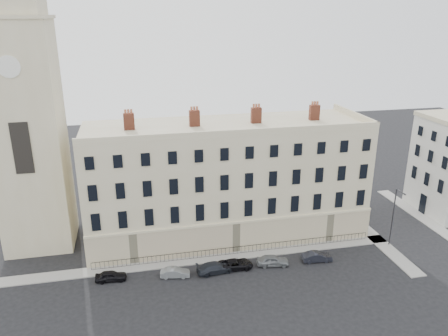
{
  "coord_description": "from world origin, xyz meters",
  "views": [
    {
      "loc": [
        -17.82,
        -40.87,
        28.22
      ],
      "look_at": [
        -6.67,
        10.0,
        9.87
      ],
      "focal_mm": 35.0,
      "sensor_mm": 36.0,
      "label": 1
    }
  ],
  "objects_px": {
    "car_e": "(273,260)",
    "streetlamp": "(394,215)",
    "car_b": "(175,273)",
    "car_c": "(215,268)",
    "car_d": "(235,264)",
    "car_a": "(111,276)",
    "car_f": "(317,257)"
  },
  "relations": [
    {
      "from": "car_e",
      "to": "streetlamp",
      "type": "xyz_separation_m",
      "value": [
        16.3,
        1.28,
        3.7
      ]
    },
    {
      "from": "car_b",
      "to": "car_c",
      "type": "relative_size",
      "value": 0.77
    },
    {
      "from": "car_d",
      "to": "streetlamp",
      "type": "xyz_separation_m",
      "value": [
        20.78,
        1.02,
        3.78
      ]
    },
    {
      "from": "car_a",
      "to": "car_e",
      "type": "relative_size",
      "value": 0.9
    },
    {
      "from": "car_d",
      "to": "car_e",
      "type": "xyz_separation_m",
      "value": [
        4.49,
        -0.26,
        0.08
      ]
    },
    {
      "from": "car_d",
      "to": "streetlamp",
      "type": "height_order",
      "value": "streetlamp"
    },
    {
      "from": "car_b",
      "to": "streetlamp",
      "type": "xyz_separation_m",
      "value": [
        27.9,
        1.23,
        3.81
      ]
    },
    {
      "from": "car_a",
      "to": "car_b",
      "type": "distance_m",
      "value": 7.15
    },
    {
      "from": "car_e",
      "to": "car_c",
      "type": "bearing_deg",
      "value": 99.84
    },
    {
      "from": "car_b",
      "to": "car_c",
      "type": "xyz_separation_m",
      "value": [
        4.63,
        -0.08,
        0.08
      ]
    },
    {
      "from": "car_c",
      "to": "car_f",
      "type": "height_order",
      "value": "car_c"
    },
    {
      "from": "car_a",
      "to": "car_e",
      "type": "bearing_deg",
      "value": -90.33
    },
    {
      "from": "car_b",
      "to": "car_f",
      "type": "relative_size",
      "value": 0.91
    },
    {
      "from": "car_b",
      "to": "car_c",
      "type": "height_order",
      "value": "car_c"
    },
    {
      "from": "car_a",
      "to": "car_f",
      "type": "bearing_deg",
      "value": -90.37
    },
    {
      "from": "car_b",
      "to": "car_f",
      "type": "height_order",
      "value": "car_f"
    },
    {
      "from": "car_c",
      "to": "car_d",
      "type": "bearing_deg",
      "value": -89.98
    },
    {
      "from": "car_e",
      "to": "streetlamp",
      "type": "relative_size",
      "value": 0.49
    },
    {
      "from": "car_b",
      "to": "car_c",
      "type": "distance_m",
      "value": 4.64
    },
    {
      "from": "car_c",
      "to": "streetlamp",
      "type": "xyz_separation_m",
      "value": [
        23.27,
        1.3,
        3.73
      ]
    },
    {
      "from": "car_d",
      "to": "car_f",
      "type": "bearing_deg",
      "value": -92.53
    },
    {
      "from": "car_e",
      "to": "car_f",
      "type": "distance_m",
      "value": 5.52
    },
    {
      "from": "streetlamp",
      "to": "car_d",
      "type": "bearing_deg",
      "value": -169.83
    },
    {
      "from": "car_b",
      "to": "car_e",
      "type": "relative_size",
      "value": 0.87
    },
    {
      "from": "car_c",
      "to": "car_f",
      "type": "xyz_separation_m",
      "value": [
        12.49,
        -0.25,
        -0.03
      ]
    },
    {
      "from": "car_f",
      "to": "car_e",
      "type": "bearing_deg",
      "value": 92.13
    },
    {
      "from": "car_a",
      "to": "streetlamp",
      "type": "height_order",
      "value": "streetlamp"
    },
    {
      "from": "car_c",
      "to": "car_f",
      "type": "bearing_deg",
      "value": -97.64
    },
    {
      "from": "car_a",
      "to": "car_c",
      "type": "xyz_separation_m",
      "value": [
        11.74,
        -0.88,
        0.04
      ]
    },
    {
      "from": "car_d",
      "to": "car_f",
      "type": "distance_m",
      "value": 10.02
    },
    {
      "from": "car_e",
      "to": "car_f",
      "type": "height_order",
      "value": "car_e"
    },
    {
      "from": "car_a",
      "to": "car_f",
      "type": "xyz_separation_m",
      "value": [
        24.23,
        -1.13,
        0.02
      ]
    }
  ]
}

